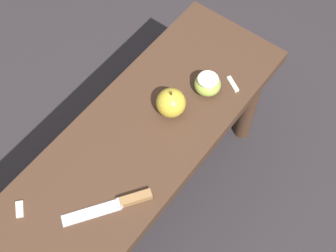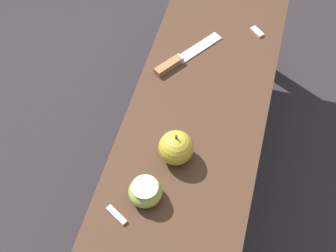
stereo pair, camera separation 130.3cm
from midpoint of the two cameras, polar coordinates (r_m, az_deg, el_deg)
The scene contains 7 objects.
ground_plane at distance 1.62m, azimuth 9.06°, elevation -27.08°, with size 8.00×8.00×0.00m, color #2D282B.
wooden_bench at distance 1.22m, azimuth 11.84°, elevation -24.71°, with size 1.28×0.37×0.50m.
knife at distance 1.13m, azimuth 8.40°, elevation -19.48°, with size 0.22×0.16×0.02m.
apple_whole at distance 1.06m, azimuth 9.67°, elevation -35.81°, with size 0.09×0.09×0.10m.
apple_cut at distance 1.08m, azimuth 5.16°, elevation -41.97°, with size 0.08×0.08×0.06m.
apple_slice_near_knife at distance 1.23m, azimuth 19.38°, elevation -13.37°, with size 0.04×0.05×0.01m.
apple_slice_center at distance 1.11m, azimuth 0.43°, elevation -44.31°, with size 0.04×0.06×0.01m.
Camera 2 is at (0.81, 0.12, 1.52)m, focal length 50.00 mm.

